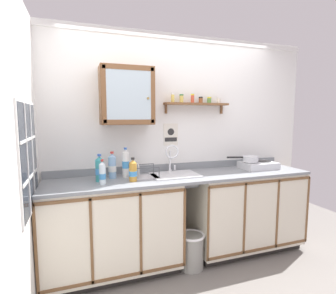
# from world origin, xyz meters

# --- Properties ---
(floor) EXTENTS (5.93, 5.93, 0.00)m
(floor) POSITION_xyz_m (0.00, 0.00, 0.00)
(floor) COLOR slate
(floor) RESTS_ON ground
(back_wall) EXTENTS (3.53, 0.07, 2.54)m
(back_wall) POSITION_xyz_m (0.00, 0.68, 1.28)
(back_wall) COLOR white
(back_wall) RESTS_ON ground
(side_wall_left) EXTENTS (0.05, 3.46, 2.54)m
(side_wall_left) POSITION_xyz_m (-1.49, -0.27, 1.27)
(side_wall_left) COLOR white
(side_wall_left) RESTS_ON ground
(lower_cabinet_run) EXTENTS (1.35, 0.61, 0.94)m
(lower_cabinet_run) POSITION_xyz_m (-0.78, 0.36, 0.47)
(lower_cabinet_run) COLOR black
(lower_cabinet_run) RESTS_ON ground
(lower_cabinet_run_right) EXTENTS (1.33, 0.61, 0.94)m
(lower_cabinet_run_right) POSITION_xyz_m (0.79, 0.36, 0.47)
(lower_cabinet_run_right) COLOR black
(lower_cabinet_run_right) RESTS_ON ground
(countertop) EXTENTS (2.89, 0.63, 0.03)m
(countertop) POSITION_xyz_m (0.00, 0.35, 0.95)
(countertop) COLOR gray
(countertop) RESTS_ON lower_cabinet_run
(backsplash) EXTENTS (2.89, 0.02, 0.08)m
(backsplash) POSITION_xyz_m (0.00, 0.65, 1.01)
(backsplash) COLOR gray
(backsplash) RESTS_ON countertop
(sink) EXTENTS (0.51, 0.42, 0.43)m
(sink) POSITION_xyz_m (-0.10, 0.39, 0.96)
(sink) COLOR silver
(sink) RESTS_ON countertop
(hot_plate_stove) EXTENTS (0.42, 0.29, 0.09)m
(hot_plate_stove) POSITION_xyz_m (0.99, 0.39, 1.01)
(hot_plate_stove) COLOR silver
(hot_plate_stove) RESTS_ON countertop
(saucepan) EXTENTS (0.38, 0.19, 0.07)m
(saucepan) POSITION_xyz_m (0.88, 0.41, 1.09)
(saucepan) COLOR silver
(saucepan) RESTS_ON hot_plate_stove
(bottle_water_clear_0) EXTENTS (0.06, 0.06, 0.24)m
(bottle_water_clear_0) POSITION_xyz_m (-0.88, 0.24, 1.07)
(bottle_water_clear_0) COLOR silver
(bottle_water_clear_0) RESTS_ON countertop
(bottle_detergent_teal_1) EXTENTS (0.08, 0.08, 0.27)m
(bottle_detergent_teal_1) POSITION_xyz_m (-0.89, 0.37, 1.09)
(bottle_detergent_teal_1) COLOR teal
(bottle_detergent_teal_1) RESTS_ON countertop
(bottle_opaque_white_2) EXTENTS (0.07, 0.07, 0.31)m
(bottle_opaque_white_2) POSITION_xyz_m (-0.62, 0.47, 1.11)
(bottle_opaque_white_2) COLOR white
(bottle_opaque_white_2) RESTS_ON countertop
(bottle_juice_amber_3) EXTENTS (0.08, 0.08, 0.24)m
(bottle_juice_amber_3) POSITION_xyz_m (-0.58, 0.27, 1.07)
(bottle_juice_amber_3) COLOR gold
(bottle_juice_amber_3) RESTS_ON countertop
(bottle_water_blue_4) EXTENTS (0.08, 0.08, 0.28)m
(bottle_water_blue_4) POSITION_xyz_m (-0.76, 0.47, 1.09)
(bottle_water_blue_4) COLOR #8CB7E0
(bottle_water_blue_4) RESTS_ON countertop
(dish_rack) EXTENTS (0.29, 0.23, 0.17)m
(dish_rack) POSITION_xyz_m (-0.46, 0.38, 1.00)
(dish_rack) COLOR #B2B2B7
(dish_rack) RESTS_ON countertop
(wall_cabinet) EXTENTS (0.54, 0.29, 0.59)m
(wall_cabinet) POSITION_xyz_m (-0.59, 0.52, 1.81)
(wall_cabinet) COLOR brown
(spice_shelf) EXTENTS (0.78, 0.14, 0.23)m
(spice_shelf) POSITION_xyz_m (0.24, 0.59, 1.76)
(spice_shelf) COLOR brown
(warning_sign) EXTENTS (0.17, 0.01, 0.26)m
(warning_sign) POSITION_xyz_m (-0.05, 0.65, 1.39)
(warning_sign) COLOR silver
(window) EXTENTS (0.03, 0.74, 0.90)m
(window) POSITION_xyz_m (-1.46, 0.06, 1.28)
(window) COLOR #262D38
(trash_bin) EXTENTS (0.28, 0.28, 0.38)m
(trash_bin) POSITION_xyz_m (0.01, 0.16, 0.20)
(trash_bin) COLOR gray
(trash_bin) RESTS_ON ground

